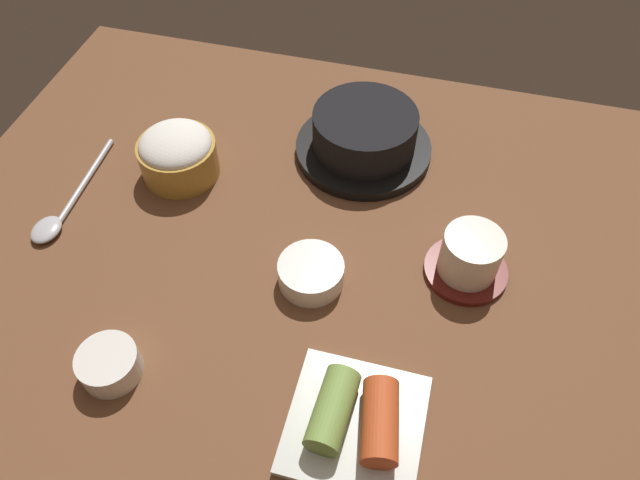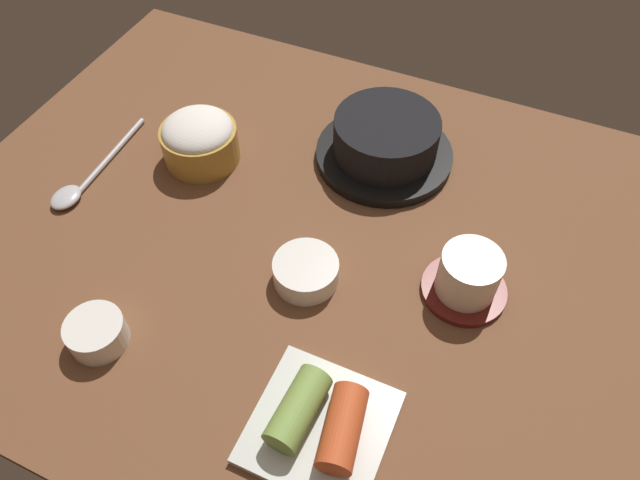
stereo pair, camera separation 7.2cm
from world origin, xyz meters
The scene contains 8 objects.
dining_table centered at (0.00, 0.00, 1.00)cm, with size 100.00×76.00×2.00cm, color brown.
stone_pot centered at (3.30, 17.74, 5.33)cm, with size 19.62×19.62×7.07cm.
rice_bowl centered at (-20.71, 7.20, 5.63)cm, with size 10.80×10.80×7.16cm.
tea_cup_with_saucer centered at (20.07, -0.22, 5.09)cm, with size 10.27×10.27×6.58cm.
banchan_cup_center centered at (1.96, -6.12, 3.71)cm, with size 8.01×8.01×3.18cm.
kimchi_plate centered at (11.17, -22.54, 3.80)cm, with size 13.83×13.83×4.74cm.
side_bowl_near centered at (-15.85, -23.33, 3.82)cm, with size 6.64×6.64×3.38cm.
spoon centered at (-33.10, -4.56, 2.61)cm, with size 3.60×20.19×1.35cm.
Camera 1 is at (13.44, -45.30, 61.75)cm, focal length 33.06 mm.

